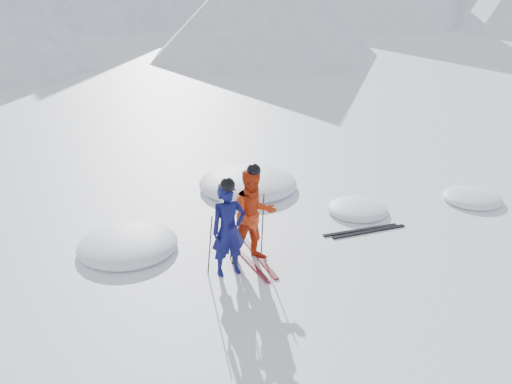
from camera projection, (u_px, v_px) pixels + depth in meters
ground at (328, 233)px, 11.30m from camera, size 160.00×160.00×0.00m
skier_blue at (228, 230)px, 9.52m from camera, size 0.70×0.52×1.74m
skier_red at (254, 216)px, 9.93m from camera, size 0.99×0.83×1.83m
pole_blue_left at (210, 245)px, 9.59m from camera, size 0.12×0.08×1.16m
pole_blue_right at (234, 235)px, 9.95m from camera, size 0.12×0.07×1.16m
pole_red_left at (233, 230)px, 10.09m from camera, size 0.12×0.10×1.21m
pole_red_right at (263, 224)px, 10.32m from camera, size 0.12×0.09×1.21m
ski_worn_left at (249, 261)px, 10.22m from camera, size 0.32×1.70×0.03m
ski_worn_right at (259, 257)px, 10.34m from camera, size 0.44×1.68×0.03m
ski_loose_a at (360, 230)px, 11.39m from camera, size 1.66×0.54×0.03m
ski_loose_b at (369, 232)px, 11.33m from camera, size 1.67×0.48×0.03m
snow_lumps at (251, 205)px, 12.61m from camera, size 9.36×5.54×0.54m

